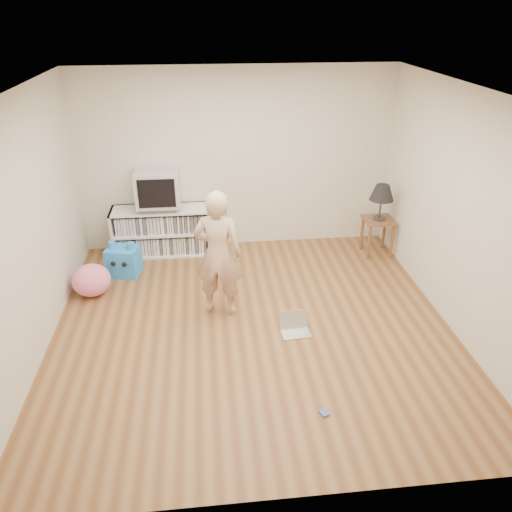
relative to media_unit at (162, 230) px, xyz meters
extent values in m
plane|color=brown|center=(1.12, -2.04, -0.35)|extent=(4.50, 4.50, 0.00)
cube|color=beige|center=(1.12, 0.21, 0.95)|extent=(4.50, 0.02, 2.60)
cube|color=beige|center=(1.12, -4.29, 0.95)|extent=(4.50, 0.02, 2.60)
cube|color=beige|center=(-1.13, -2.04, 0.95)|extent=(0.02, 4.50, 2.60)
cube|color=beige|center=(3.37, -2.04, 0.95)|extent=(0.02, 4.50, 2.60)
cube|color=white|center=(1.12, -2.04, 2.25)|extent=(4.50, 4.50, 0.01)
cube|color=white|center=(0.00, 0.19, 0.00)|extent=(1.40, 0.03, 0.70)
cube|color=white|center=(-0.69, -0.02, 0.00)|extent=(0.03, 0.45, 0.70)
cube|color=white|center=(0.68, -0.02, 0.00)|extent=(0.03, 0.45, 0.70)
cube|color=white|center=(0.00, -0.02, -0.33)|extent=(1.40, 0.45, 0.03)
cube|color=white|center=(0.00, -0.02, 0.00)|extent=(1.34, 0.45, 0.03)
cube|color=white|center=(0.00, -0.02, 0.33)|extent=(1.40, 0.45, 0.03)
cube|color=silver|center=(0.00, -0.02, 0.00)|extent=(1.26, 0.36, 0.64)
cube|color=gray|center=(0.00, -0.02, 0.39)|extent=(0.45, 0.35, 0.07)
cube|color=#B6B6BB|center=(0.00, -0.02, 0.67)|extent=(0.60, 0.52, 0.50)
cube|color=black|center=(0.00, -0.28, 0.67)|extent=(0.50, 0.01, 0.40)
cylinder|color=brown|center=(2.94, -0.56, -0.09)|extent=(0.04, 0.04, 0.52)
cylinder|color=brown|center=(3.28, -0.56, -0.09)|extent=(0.04, 0.04, 0.52)
cylinder|color=brown|center=(2.94, -0.22, -0.09)|extent=(0.04, 0.04, 0.52)
cylinder|color=brown|center=(3.28, -0.22, -0.09)|extent=(0.04, 0.04, 0.52)
cube|color=brown|center=(3.11, -0.39, 0.19)|extent=(0.42, 0.42, 0.03)
cylinder|color=#333333|center=(3.11, -0.39, 0.21)|extent=(0.18, 0.18, 0.02)
cylinder|color=#333333|center=(3.11, -0.39, 0.39)|extent=(0.02, 0.02, 0.32)
imported|color=#CFA98D|center=(0.76, -1.68, 0.42)|extent=(0.63, 0.50, 1.53)
cube|color=silver|center=(1.59, -2.24, -0.34)|extent=(0.34, 0.25, 0.01)
cube|color=silver|center=(1.58, -2.12, -0.23)|extent=(0.33, 0.09, 0.21)
cube|color=black|center=(1.58, -2.12, -0.23)|extent=(0.29, 0.07, 0.17)
cube|color=#4962C5|center=(1.63, -3.47, -0.34)|extent=(0.09, 0.11, 0.02)
cube|color=#248BF9|center=(-0.49, -0.62, -0.15)|extent=(0.48, 0.41, 0.39)
cylinder|color=#248BF9|center=(-0.62, -0.59, 0.08)|extent=(0.10, 0.10, 0.09)
cylinder|color=#248BF9|center=(-0.36, -0.65, 0.08)|extent=(0.10, 0.10, 0.09)
sphere|color=black|center=(-0.60, -0.76, -0.11)|extent=(0.07, 0.07, 0.07)
sphere|color=black|center=(-0.45, -0.80, -0.11)|extent=(0.07, 0.07, 0.07)
ellipsoid|color=pink|center=(-0.83, -1.11, -0.15)|extent=(0.61, 0.61, 0.41)
camera|label=1|loc=(0.65, -6.75, 2.99)|focal=35.00mm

